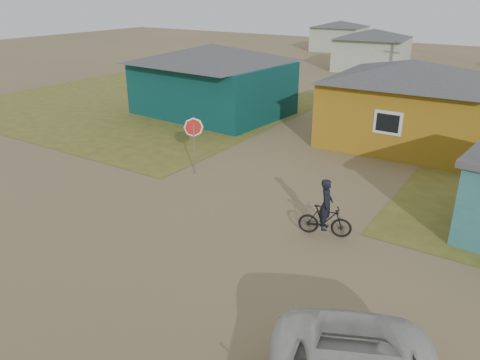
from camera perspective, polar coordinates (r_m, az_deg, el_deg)
name	(u,v)px	position (r m, az deg, el deg)	size (l,w,h in m)	color
ground	(171,255)	(13.30, -8.43, -9.02)	(120.00, 120.00, 0.00)	olive
grass_nw	(140,103)	(31.24, -12.09, 9.15)	(20.00, 18.00, 0.00)	olive
house_teal	(212,78)	(27.65, -3.38, 12.27)	(8.93, 7.08, 4.00)	#093434
house_yellow	(409,101)	(23.44, 19.86, 9.04)	(7.72, 6.76, 3.90)	#9A6F17
house_pale_west	(372,49)	(44.79, 15.80, 15.10)	(7.04, 6.15, 3.60)	#A5B59B
house_pale_north	(339,35)	(58.75, 12.01, 16.87)	(6.28, 5.81, 3.40)	#A5B59B
stop_sign	(194,133)	(18.17, -5.66, 5.74)	(0.73, 0.29, 2.32)	gray
cyclist	(325,215)	(14.07, 10.37, -4.25)	(1.66, 0.88, 1.80)	black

